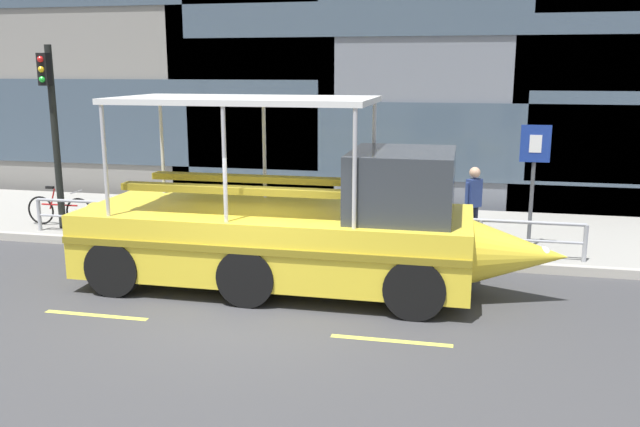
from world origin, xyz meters
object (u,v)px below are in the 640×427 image
at_px(parking_sign, 534,166).
at_px(pedestrian_near_bow, 474,198).
at_px(leaned_bicycle, 60,210).
at_px(duck_tour_boat, 303,229).
at_px(traffic_light_pole, 52,120).

distance_m(parking_sign, pedestrian_near_bow, 1.39).
bearing_deg(leaned_bicycle, pedestrian_near_bow, 1.46).
bearing_deg(parking_sign, duck_tour_boat, -144.98).
xyz_separation_m(parking_sign, duck_tour_boat, (-4.19, -2.94, -0.86)).
relative_size(leaned_bicycle, duck_tour_boat, 0.20).
bearing_deg(duck_tour_boat, parking_sign, 35.02).
bearing_deg(parking_sign, leaned_bicycle, -178.93).
bearing_deg(pedestrian_near_bow, duck_tour_boat, -135.30).
distance_m(leaned_bicycle, duck_tour_boat, 7.29).
relative_size(traffic_light_pole, duck_tour_boat, 0.49).
height_order(parking_sign, duck_tour_boat, duck_tour_boat).
distance_m(parking_sign, duck_tour_boat, 5.19).
xyz_separation_m(traffic_light_pole, parking_sign, (10.75, 0.46, -0.80)).
distance_m(duck_tour_boat, pedestrian_near_bow, 4.24).
bearing_deg(leaned_bicycle, duck_tour_boat, -22.07).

